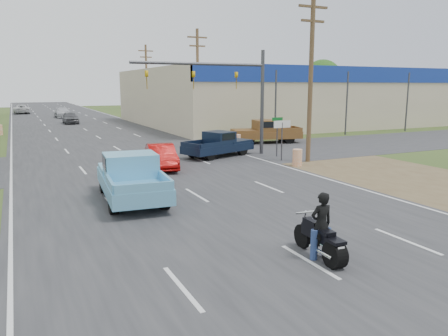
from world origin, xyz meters
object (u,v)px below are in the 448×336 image
rider (321,228)px  brown_pickup (264,131)px  motorcycle (322,242)px  distant_car_grey (70,118)px  navy_pickup (219,144)px  red_convertible (161,157)px  distant_car_white (21,109)px  distant_car_silver (63,113)px  blue_pickup (131,176)px

rider → brown_pickup: 24.71m
motorcycle → distant_car_grey: (-0.90, 48.77, 0.23)m
motorcycle → navy_pickup: (4.99, 17.24, 0.33)m
red_convertible → rider: size_ratio=2.37×
brown_pickup → distant_car_white: bearing=31.8°
motorcycle → distant_car_silver: distant_car_silver is taller
motorcycle → brown_pickup: (11.32, 22.03, 0.44)m
navy_pickup → distant_car_grey: 32.08m
rider → distant_car_white: size_ratio=0.33×
blue_pickup → brown_pickup: blue_pickup is taller
motorcycle → distant_car_grey: distant_car_grey is taller
rider → red_convertible: bearing=-87.5°
distant_car_white → distant_car_grey: bearing=100.3°
red_convertible → brown_pickup: bearing=43.2°
brown_pickup → distant_car_white: brown_pickup is taller
navy_pickup → distant_car_white: navy_pickup is taller
motorcycle → distant_car_grey: size_ratio=0.52×
motorcycle → rider: bearing=90.0°
blue_pickup → navy_pickup: bearing=51.9°
blue_pickup → rider: bearing=-65.3°
motorcycle → brown_pickup: 24.77m
red_convertible → rider: (-0.13, -14.56, 0.19)m
blue_pickup → distant_car_grey: blue_pickup is taller
motorcycle → navy_pickup: 17.95m
distant_car_grey → distant_car_silver: 11.76m
brown_pickup → distant_car_grey: (-12.23, 26.75, -0.22)m
brown_pickup → distant_car_grey: brown_pickup is taller
distant_car_silver → red_convertible: bearing=-90.7°
distant_car_grey → red_convertible: bearing=-87.9°
rider → motorcycle: bearing=90.0°
motorcycle → distant_car_grey: 48.78m
motorcycle → navy_pickup: navy_pickup is taller
blue_pickup → motorcycle: bearing=-65.4°
rider → blue_pickup: size_ratio=0.29×
navy_pickup → distant_car_silver: bearing=167.7°
red_convertible → distant_car_grey: 34.17m
blue_pickup → distant_car_silver: bearing=92.2°
motorcycle → distant_car_white: distant_car_white is taller
red_convertible → distant_car_grey: bearing=101.5°
motorcycle → navy_pickup: size_ratio=0.42×
distant_car_grey → navy_pickup: bearing=-79.0°
distant_car_grey → distant_car_white: (-5.14, 24.52, 0.02)m
rider → brown_pickup: (11.32, 21.97, 0.07)m
blue_pickup → navy_pickup: size_ratio=1.11×
distant_car_white → distant_car_silver: bearing=111.2°
navy_pickup → distant_car_silver: (-5.67, 43.30, -0.11)m
blue_pickup → distant_car_white: bearing=97.5°
distant_car_grey → distant_car_white: 25.06m
distant_car_white → rider: bearing=93.1°
blue_pickup → distant_car_silver: (2.39, 51.96, -0.24)m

